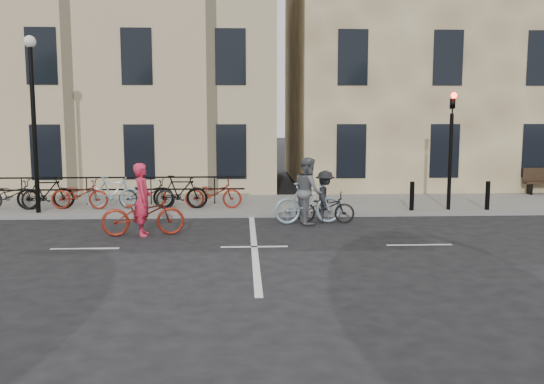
{
  "coord_description": "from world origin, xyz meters",
  "views": [
    {
      "loc": [
        -0.28,
        -14.16,
        3.22
      ],
      "look_at": [
        0.51,
        1.67,
        1.1
      ],
      "focal_mm": 40.0,
      "sensor_mm": 36.0,
      "label": 1
    }
  ],
  "objects_px": {
    "traffic_light": "(451,136)",
    "cyclist_dark": "(325,202)",
    "lamp_post": "(33,102)",
    "cyclist_grey": "(308,197)",
    "cyclist_pink": "(143,211)"
  },
  "relations": [
    {
      "from": "cyclist_dark",
      "to": "cyclist_pink",
      "type": "bearing_deg",
      "value": 118.52
    },
    {
      "from": "traffic_light",
      "to": "cyclist_pink",
      "type": "relative_size",
      "value": 1.77
    },
    {
      "from": "lamp_post",
      "to": "cyclist_grey",
      "type": "height_order",
      "value": "lamp_post"
    },
    {
      "from": "lamp_post",
      "to": "cyclist_grey",
      "type": "xyz_separation_m",
      "value": [
        8.11,
        -1.45,
        -2.71
      ]
    },
    {
      "from": "traffic_light",
      "to": "cyclist_dark",
      "type": "distance_m",
      "value": 4.65
    },
    {
      "from": "lamp_post",
      "to": "cyclist_grey",
      "type": "bearing_deg",
      "value": -10.13
    },
    {
      "from": "cyclist_pink",
      "to": "cyclist_grey",
      "type": "distance_m",
      "value": 4.7
    },
    {
      "from": "lamp_post",
      "to": "cyclist_dark",
      "type": "bearing_deg",
      "value": -8.56
    },
    {
      "from": "lamp_post",
      "to": "cyclist_pink",
      "type": "xyz_separation_m",
      "value": [
        3.64,
        -2.89,
        -2.83
      ]
    },
    {
      "from": "traffic_light",
      "to": "cyclist_grey",
      "type": "relative_size",
      "value": 1.9
    },
    {
      "from": "traffic_light",
      "to": "lamp_post",
      "type": "xyz_separation_m",
      "value": [
        -12.7,
        0.06,
        1.04
      ]
    },
    {
      "from": "lamp_post",
      "to": "cyclist_pink",
      "type": "distance_m",
      "value": 5.44
    },
    {
      "from": "traffic_light",
      "to": "cyclist_grey",
      "type": "xyz_separation_m",
      "value": [
        -4.59,
        -1.39,
        -1.68
      ]
    },
    {
      "from": "traffic_light",
      "to": "lamp_post",
      "type": "relative_size",
      "value": 0.74
    },
    {
      "from": "cyclist_grey",
      "to": "cyclist_dark",
      "type": "height_order",
      "value": "cyclist_grey"
    }
  ]
}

